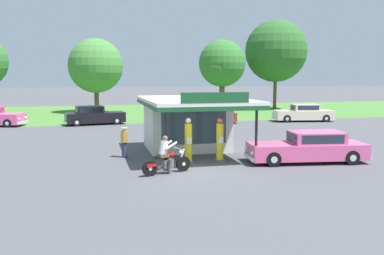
{
  "coord_description": "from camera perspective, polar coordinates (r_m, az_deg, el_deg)",
  "views": [
    {
      "loc": [
        -4.34,
        -16.74,
        3.92
      ],
      "look_at": [
        0.54,
        3.27,
        1.4
      ],
      "focal_mm": 38.67,
      "sensor_mm": 36.0,
      "label": 1
    }
  ],
  "objects": [
    {
      "name": "gas_pump_nearside",
      "position": [
        18.9,
        -0.51,
        -2.05
      ],
      "size": [
        0.44,
        0.44,
        2.08
      ],
      "color": "slate",
      "rests_on": "ground"
    },
    {
      "name": "parked_car_back_row_centre_left",
      "position": [
        38.1,
        15.15,
        1.88
      ],
      "size": [
        5.52,
        2.61,
        1.52
      ],
      "color": "beige",
      "rests_on": "ground"
    },
    {
      "name": "service_station_kiosk",
      "position": [
        22.12,
        -0.53,
        1.11
      ],
      "size": [
        4.91,
        7.45,
        3.29
      ],
      "color": "silver",
      "rests_on": "ground"
    },
    {
      "name": "bystander_leaning_by_kiosk",
      "position": [
        20.46,
        -9.32,
        -1.94
      ],
      "size": [
        0.34,
        0.34,
        1.49
      ],
      "color": "#2D3351",
      "rests_on": "ground"
    },
    {
      "name": "bystander_strolling_foreground",
      "position": [
        29.18,
        2.2,
        1.14
      ],
      "size": [
        0.39,
        0.39,
        1.77
      ],
      "color": "brown",
      "rests_on": "ground"
    },
    {
      "name": "gas_pump_offside",
      "position": [
        19.3,
        3.86,
        -1.92
      ],
      "size": [
        0.44,
        0.44,
        2.05
      ],
      "color": "slate",
      "rests_on": "ground"
    },
    {
      "name": "parked_car_back_row_far_right",
      "position": [
        35.51,
        2.24,
        1.73
      ],
      "size": [
        5.09,
        2.72,
        1.52
      ],
      "color": "#993819",
      "rests_on": "ground"
    },
    {
      "name": "tree_oak_distant_spare",
      "position": [
        47.48,
        4.07,
        8.65
      ],
      "size": [
        5.34,
        5.34,
        8.16
      ],
      "color": "brown",
      "rests_on": "ground"
    },
    {
      "name": "featured_classic_sedan",
      "position": [
        19.87,
        15.74,
        -2.73
      ],
      "size": [
        5.68,
        2.5,
        1.42
      ],
      "color": "#E55993",
      "rests_on": "ground"
    },
    {
      "name": "motorcycle_with_rider",
      "position": [
        16.83,
        -3.61,
        -4.23
      ],
      "size": [
        2.11,
        0.95,
        1.58
      ],
      "color": "black",
      "rests_on": "ground"
    },
    {
      "name": "ground_plane",
      "position": [
        17.74,
        0.81,
        -5.79
      ],
      "size": [
        300.0,
        300.0,
        0.0
      ],
      "primitive_type": "plane",
      "color": "#4C4C51"
    },
    {
      "name": "tree_oak_right",
      "position": [
        47.18,
        -13.13,
        8.28
      ],
      "size": [
        5.99,
        5.99,
        8.16
      ],
      "color": "brown",
      "rests_on": "ground"
    },
    {
      "name": "tree_oak_centre",
      "position": [
        52.05,
        11.5,
        10.28
      ],
      "size": [
        7.49,
        7.49,
        10.81
      ],
      "color": "brown",
      "rests_on": "ground"
    },
    {
      "name": "parked_car_back_row_right",
      "position": [
        35.25,
        -13.34,
        1.57
      ],
      "size": [
        5.16,
        2.58,
        1.55
      ],
      "color": "black",
      "rests_on": "ground"
    },
    {
      "name": "bystander_standing_back_lot",
      "position": [
        28.59,
        5.09,
        0.89
      ],
      "size": [
        0.37,
        0.37,
        1.68
      ],
      "color": "brown",
      "rests_on": "ground"
    },
    {
      "name": "grass_verge_strip",
      "position": [
        47.11,
        -8.37,
        2.12
      ],
      "size": [
        120.0,
        24.0,
        0.01
      ],
      "primitive_type": "cube",
      "color": "#477A33",
      "rests_on": "ground"
    }
  ]
}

